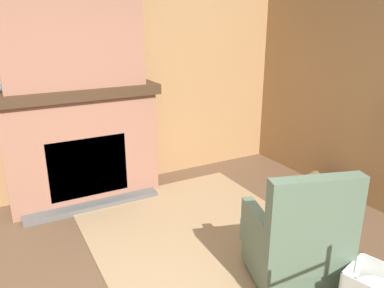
{
  "coord_description": "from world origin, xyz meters",
  "views": [
    {
      "loc": [
        1.58,
        -0.82,
        1.99
      ],
      "look_at": [
        -1.28,
        0.74,
        0.9
      ],
      "focal_mm": 35.0,
      "sensor_mm": 36.0,
      "label": 1
    }
  ],
  "objects_px": {
    "firewood_stack": "(318,189)",
    "storage_case": "(102,77)",
    "armchair": "(297,243)",
    "oil_lamp_vase": "(2,84)",
    "decorative_plate_on_mantel": "(73,75)"
  },
  "relations": [
    {
      "from": "storage_case",
      "to": "decorative_plate_on_mantel",
      "type": "height_order",
      "value": "decorative_plate_on_mantel"
    },
    {
      "from": "firewood_stack",
      "to": "armchair",
      "type": "bearing_deg",
      "value": -52.83
    },
    {
      "from": "firewood_stack",
      "to": "storage_case",
      "type": "height_order",
      "value": "storage_case"
    },
    {
      "from": "decorative_plate_on_mantel",
      "to": "oil_lamp_vase",
      "type": "bearing_deg",
      "value": -88.36
    },
    {
      "from": "firewood_stack",
      "to": "oil_lamp_vase",
      "type": "relative_size",
      "value": 2.27
    },
    {
      "from": "firewood_stack",
      "to": "decorative_plate_on_mantel",
      "type": "distance_m",
      "value": 3.01
    },
    {
      "from": "oil_lamp_vase",
      "to": "storage_case",
      "type": "height_order",
      "value": "oil_lamp_vase"
    },
    {
      "from": "armchair",
      "to": "oil_lamp_vase",
      "type": "bearing_deg",
      "value": 54.62
    },
    {
      "from": "armchair",
      "to": "decorative_plate_on_mantel",
      "type": "height_order",
      "value": "decorative_plate_on_mantel"
    },
    {
      "from": "armchair",
      "to": "storage_case",
      "type": "bearing_deg",
      "value": 35.66
    },
    {
      "from": "armchair",
      "to": "oil_lamp_vase",
      "type": "height_order",
      "value": "oil_lamp_vase"
    },
    {
      "from": "firewood_stack",
      "to": "storage_case",
      "type": "relative_size",
      "value": 2.04
    },
    {
      "from": "armchair",
      "to": "firewood_stack",
      "type": "bearing_deg",
      "value": -35.27
    },
    {
      "from": "armchair",
      "to": "decorative_plate_on_mantel",
      "type": "bearing_deg",
      "value": 41.97
    },
    {
      "from": "oil_lamp_vase",
      "to": "armchair",
      "type": "bearing_deg",
      "value": 37.06
    }
  ]
}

